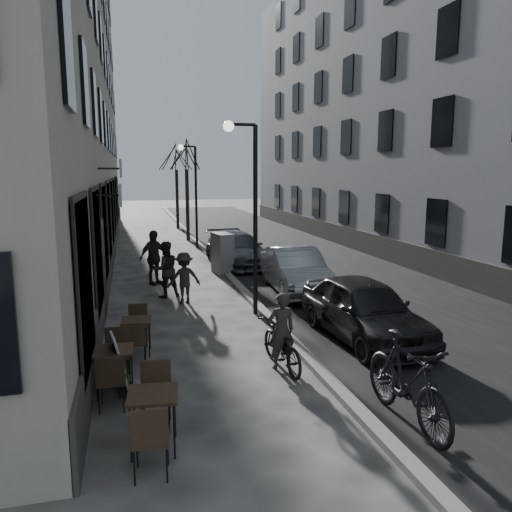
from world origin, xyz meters
name	(u,v)px	position (x,y,z in m)	size (l,w,h in m)	color
ground	(348,418)	(0.00, 0.00, 0.00)	(120.00, 120.00, 0.00)	#3C3A37
road	(282,251)	(3.85, 16.00, 0.00)	(7.30, 60.00, 0.00)	black
kerb	(207,253)	(0.20, 16.00, 0.06)	(0.25, 60.00, 0.12)	slate
building_left	(55,70)	(-6.00, 16.50, 8.00)	(4.00, 35.00, 16.00)	#A09386
building_right	(390,85)	(9.50, 16.50, 8.00)	(4.00, 35.00, 16.00)	gray
streetlamp_near	(249,197)	(-0.17, 6.00, 3.16)	(0.90, 0.28, 5.09)	black
streetlamp_far	(192,185)	(-0.17, 18.00, 3.16)	(0.90, 0.28, 5.09)	black
tree_near	(186,155)	(-0.10, 21.00, 4.66)	(2.40, 2.40, 5.70)	black
tree_far	(176,158)	(-0.10, 27.00, 4.66)	(2.40, 2.40, 5.70)	black
bistro_set_a	(153,415)	(-3.01, -0.16, 0.51)	(0.75, 1.71, 0.99)	#312315
bistro_set_b	(114,366)	(-3.58, 1.82, 0.49)	(0.69, 1.63, 0.95)	#312315
bistro_set_c	(137,333)	(-3.17, 3.67, 0.46)	(0.66, 1.54, 0.90)	#312315
sign_board	(122,369)	(-3.46, 1.85, 0.42)	(0.44, 0.64, 1.04)	black
utility_cabinet	(222,254)	(0.10, 11.47, 0.77)	(0.56, 1.03, 1.54)	slate
bicycle	(281,345)	(-0.44, 2.19, 0.47)	(0.62, 1.78, 0.93)	black
cyclist_rider	(281,331)	(-0.44, 2.19, 0.76)	(0.56, 0.37, 1.53)	#2B2825
pedestrian_near	(165,269)	(-2.22, 8.44, 0.87)	(0.84, 0.66, 1.73)	black
pedestrian_mid	(184,278)	(-1.75, 7.55, 0.76)	(0.98, 0.56, 1.52)	black
pedestrian_far	(154,257)	(-2.49, 10.29, 0.93)	(1.09, 0.45, 1.86)	black
car_near	(364,309)	(1.91, 3.37, 0.72)	(1.69, 4.20, 1.43)	black
car_mid	(296,270)	(1.85, 8.09, 0.70)	(1.48, 4.25, 1.40)	gray
car_far	(237,249)	(1.00, 13.00, 0.66)	(1.86, 4.57, 1.33)	#3C4147
moped	(407,381)	(0.78, -0.37, 0.69)	(0.64, 2.28, 1.37)	black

